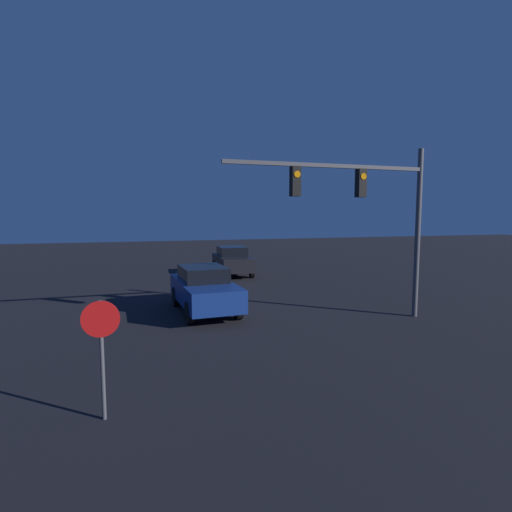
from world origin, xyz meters
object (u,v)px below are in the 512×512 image
Objects in this scene: car_near at (204,289)px; traffic_signal_mast at (370,202)px; car_far at (232,260)px; stop_sign at (101,338)px.

traffic_signal_mast reaches higher than car_near.
car_near is at bearing 150.00° from traffic_signal_mast.
car_far is 11.92m from traffic_signal_mast.
stop_sign is at bearing 71.74° from car_far.
car_far is (3.25, 8.53, 0.00)m from car_near.
car_far is 0.66× the size of traffic_signal_mast.
stop_sign reaches higher than car_near.
stop_sign is at bearing 64.27° from car_near.
traffic_signal_mast reaches higher than car_far.
traffic_signal_mast is 3.31× the size of stop_sign.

